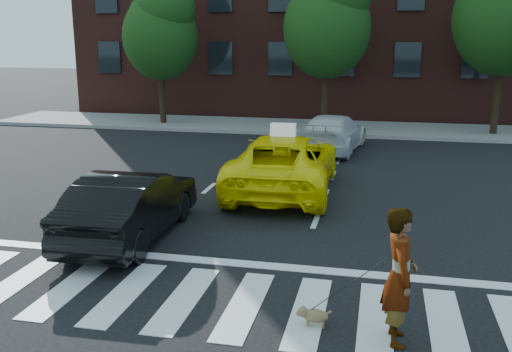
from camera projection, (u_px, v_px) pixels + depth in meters
The scene contains 14 objects.
ground at pixel (184, 299), 9.09m from camera, with size 120.00×120.00×0.00m, color black.
crosswalk at pixel (184, 299), 9.09m from camera, with size 13.00×2.40×0.01m, color silver.
stop_line at pixel (213, 261), 10.60m from camera, with size 12.00×0.30×0.01m, color silver.
sidewalk_far at pixel (314, 127), 25.66m from camera, with size 30.00×4.00×0.15m, color slate.
building at pixel (333, 0), 31.36m from camera, with size 26.00×10.00×12.00m, color #4C211B.
tree_left at pixel (160, 28), 25.60m from camera, with size 3.39×3.38×6.50m.
tree_mid at pixel (328, 17), 23.93m from camera, with size 3.69×3.69×7.10m.
tree_right at pixel (507, 5), 22.37m from camera, with size 4.00×4.00×7.70m.
taxi at pixel (284, 163), 15.27m from camera, with size 2.56×5.54×1.54m, color #FFE605.
black_sedan at pixel (131, 204), 11.71m from camera, with size 1.51×4.32×1.42m, color black.
white_suv at pixel (332, 133), 20.58m from camera, with size 1.87×4.61×1.34m, color silver.
woman at pixel (400, 276), 7.62m from camera, with size 0.70×0.46×1.91m, color #999999.
dog at pixel (313, 315), 8.20m from camera, with size 0.52×0.24×0.29m.
taxi_sign at pixel (283, 130), 14.86m from camera, with size 0.65×0.28×0.32m, color white.
Camera 1 is at (2.92, -7.91, 4.08)m, focal length 40.00 mm.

